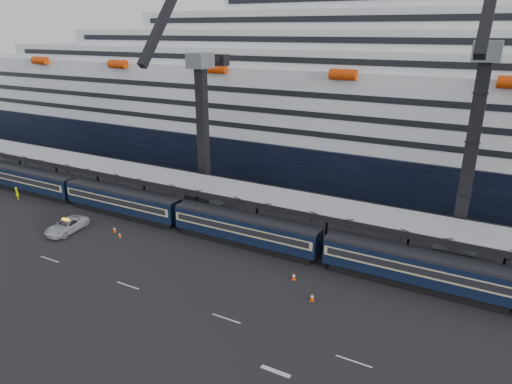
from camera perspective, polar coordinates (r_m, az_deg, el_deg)
ground at (r=45.50m, az=1.21°, el=-13.67°), size 260.00×260.00×0.00m
lane_markings at (r=39.08m, az=8.81°, el=-20.37°), size 111.00×4.27×0.02m
train at (r=54.08m, az=1.71°, el=-5.28°), size 133.05×3.00×4.05m
canopy at (r=54.58m, az=8.01°, el=-1.75°), size 130.00×6.25×5.53m
cruise_ship at (r=82.89m, az=15.57°, el=10.19°), size 214.09×28.84×34.00m
crane_dark_near at (r=65.66m, az=-6.88°, el=8.05°), size 4.50×17.75×35.08m
crane_dark_mid at (r=52.79m, az=25.33°, el=5.02°), size 4.50×18.24×39.64m
pickup_truck at (r=64.53m, az=-22.60°, el=-3.92°), size 3.44×6.31×1.68m
worker at (r=79.78m, az=-27.70°, el=-0.15°), size 0.83×0.64×2.04m
traffic_cone_b at (r=62.50m, az=-17.28°, el=-4.45°), size 0.41×0.41×0.82m
traffic_cone_c at (r=60.79m, az=-16.66°, el=-5.15°), size 0.34×0.34×0.69m
traffic_cone_d at (r=49.14m, az=4.75°, el=-10.42°), size 0.43×0.43×0.86m
traffic_cone_e at (r=45.90m, az=7.02°, el=-12.88°), size 0.43×0.43×0.86m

